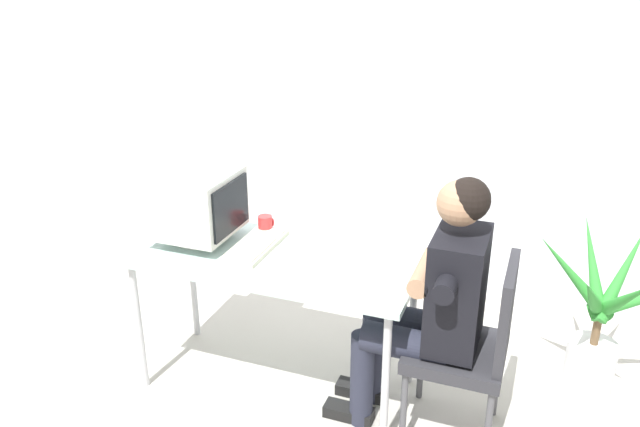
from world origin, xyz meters
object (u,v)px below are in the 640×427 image
(crt_monitor, at_px, (197,203))
(office_chair, at_px, (473,342))
(potted_plant, at_px, (600,323))
(desk_mug, at_px, (265,224))
(keyboard, at_px, (255,246))
(desk, at_px, (274,266))
(person_seated, at_px, (432,299))

(crt_monitor, relative_size, office_chair, 0.44)
(potted_plant, relative_size, desk_mug, 9.05)
(crt_monitor, xyz_separation_m, keyboard, (0.31, 0.01, -0.18))
(desk, distance_m, desk_mug, 0.29)
(office_chair, bearing_deg, potted_plant, 44.38)
(person_seated, relative_size, potted_plant, 1.44)
(person_seated, distance_m, desk_mug, 0.96)
(keyboard, distance_m, potted_plant, 1.73)
(crt_monitor, distance_m, keyboard, 0.36)
(crt_monitor, bearing_deg, desk, -3.47)
(desk, relative_size, office_chair, 1.56)
(person_seated, height_order, desk_mug, person_seated)
(desk, distance_m, office_chair, 0.98)
(keyboard, bearing_deg, desk, -18.01)
(keyboard, bearing_deg, potted_plant, 15.84)
(person_seated, xyz_separation_m, desk_mug, (-0.92, 0.26, 0.11))
(office_chair, distance_m, person_seated, 0.26)
(desk, relative_size, crt_monitor, 3.54)
(keyboard, height_order, potted_plant, potted_plant)
(office_chair, bearing_deg, desk, 177.92)
(keyboard, xyz_separation_m, desk_mug, (-0.03, 0.18, 0.03))
(crt_monitor, relative_size, desk_mug, 4.09)
(keyboard, bearing_deg, desk_mug, 99.66)
(person_seated, bearing_deg, desk_mug, 164.37)
(desk, height_order, potted_plant, potted_plant)
(keyboard, relative_size, person_seated, 0.34)
(office_chair, bearing_deg, desk_mug, 166.94)
(keyboard, bearing_deg, person_seated, -4.69)
(keyboard, xyz_separation_m, potted_plant, (1.63, 0.46, -0.35))
(potted_plant, height_order, desk_mug, potted_plant)
(crt_monitor, height_order, potted_plant, crt_monitor)
(crt_monitor, bearing_deg, potted_plant, 13.79)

